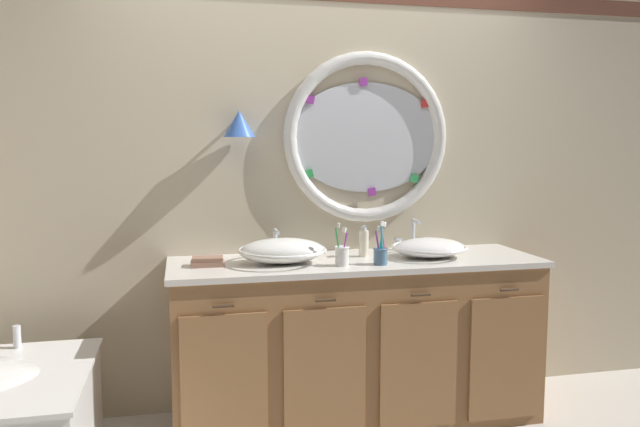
# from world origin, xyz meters

# --- Properties ---
(back_wall_assembly) EXTENTS (6.40, 0.26, 2.60)m
(back_wall_assembly) POSITION_xyz_m (0.01, 0.59, 1.32)
(back_wall_assembly) COLOR beige
(back_wall_assembly) RESTS_ON ground_plane
(vanity_counter) EXTENTS (1.97, 0.63, 0.88)m
(vanity_counter) POSITION_xyz_m (0.12, 0.25, 0.44)
(vanity_counter) COLOR olive
(vanity_counter) RESTS_ON ground_plane
(sink_basin_left) EXTENTS (0.46, 0.46, 0.13)m
(sink_basin_left) POSITION_xyz_m (-0.28, 0.23, 0.95)
(sink_basin_left) COLOR white
(sink_basin_left) RESTS_ON vanity_counter
(sink_basin_right) EXTENTS (0.41, 0.41, 0.10)m
(sink_basin_right) POSITION_xyz_m (0.52, 0.23, 0.93)
(sink_basin_right) COLOR white
(sink_basin_right) RESTS_ON vanity_counter
(faucet_set_left) EXTENTS (0.23, 0.13, 0.15)m
(faucet_set_left) POSITION_xyz_m (-0.28, 0.47, 0.94)
(faucet_set_left) COLOR silver
(faucet_set_left) RESTS_ON vanity_counter
(faucet_set_right) EXTENTS (0.23, 0.12, 0.18)m
(faucet_set_right) POSITION_xyz_m (0.52, 0.47, 0.95)
(faucet_set_right) COLOR silver
(faucet_set_right) RESTS_ON vanity_counter
(toothbrush_holder_left) EXTENTS (0.08, 0.08, 0.22)m
(toothbrush_holder_left) POSITION_xyz_m (-0.00, 0.10, 0.94)
(toothbrush_holder_left) COLOR white
(toothbrush_holder_left) RESTS_ON vanity_counter
(toothbrush_holder_right) EXTENTS (0.08, 0.08, 0.22)m
(toothbrush_holder_right) POSITION_xyz_m (0.20, 0.09, 0.94)
(toothbrush_holder_right) COLOR slate
(toothbrush_holder_right) RESTS_ON vanity_counter
(soap_dispenser) EXTENTS (0.05, 0.06, 0.17)m
(soap_dispenser) POSITION_xyz_m (0.18, 0.32, 0.96)
(soap_dispenser) COLOR #EFE5C6
(soap_dispenser) RESTS_ON vanity_counter
(folded_hand_towel) EXTENTS (0.17, 0.11, 0.05)m
(folded_hand_towel) POSITION_xyz_m (-0.66, 0.24, 0.90)
(folded_hand_towel) COLOR #936B56
(folded_hand_towel) RESTS_ON vanity_counter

